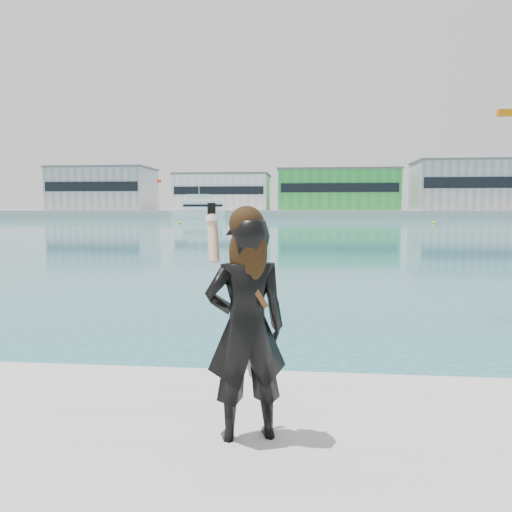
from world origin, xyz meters
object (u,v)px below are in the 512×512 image
Objects in this scene: woman at (246,321)px; buoy_near at (433,224)px; buoy_far at (180,224)px; motor_yacht at (205,210)px.

buoy_near is at bearing -122.67° from woman.
woman is at bearing -75.26° from buoy_far.
woman is (19.69, -74.82, 1.66)m from buoy_far.
buoy_near is at bearing 6.88° from buoy_far.
woman is (-20.92, -79.72, 1.66)m from buoy_near.
woman is at bearing -104.71° from buoy_near.
buoy_far is 0.29× the size of woman.
woman reaches higher than buoy_near.
buoy_far is at bearing -96.09° from motor_yacht.
motor_yacht is 33.24× the size of buoy_far.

